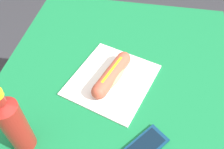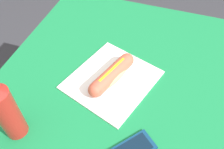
% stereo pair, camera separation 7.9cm
% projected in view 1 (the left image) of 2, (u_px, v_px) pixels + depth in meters
% --- Properties ---
extents(dining_table, '(0.99, 0.81, 0.77)m').
position_uv_depth(dining_table, '(115.00, 112.00, 0.92)').
color(dining_table, brown).
rests_on(dining_table, ground).
extents(paper_wrapper, '(0.34, 0.32, 0.01)m').
position_uv_depth(paper_wrapper, '(112.00, 80.00, 0.81)').
color(paper_wrapper, silver).
rests_on(paper_wrapper, dining_table).
extents(hot_dog, '(0.20, 0.11, 0.05)m').
position_uv_depth(hot_dog, '(112.00, 75.00, 0.79)').
color(hot_dog, tan).
rests_on(hot_dog, paper_wrapper).
extents(cell_phone, '(0.14, 0.13, 0.01)m').
position_uv_depth(cell_phone, '(144.00, 147.00, 0.66)').
color(cell_phone, '#0A2D4C').
rests_on(cell_phone, dining_table).
extents(soda_bottle, '(0.06, 0.06, 0.24)m').
position_uv_depth(soda_bottle, '(14.00, 124.00, 0.59)').
color(soda_bottle, maroon).
rests_on(soda_bottle, dining_table).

